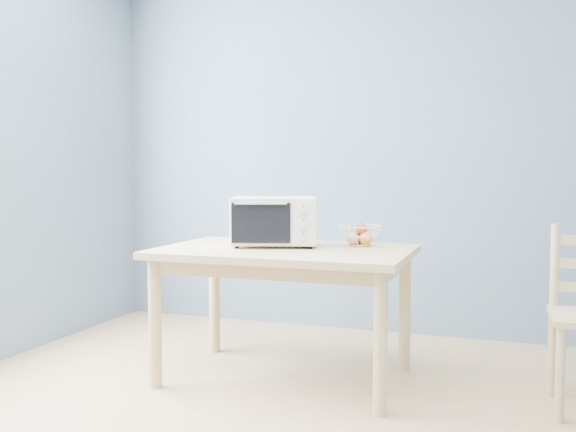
% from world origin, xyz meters
% --- Properties ---
extents(room, '(4.01, 4.51, 2.61)m').
position_xyz_m(room, '(0.00, 0.00, 1.30)').
color(room, tan).
rests_on(room, ground).
extents(dining_table, '(1.40, 0.90, 0.75)m').
position_xyz_m(dining_table, '(-0.21, 0.99, 0.65)').
color(dining_table, tan).
rests_on(dining_table, ground).
extents(toaster_oven, '(0.56, 0.47, 0.28)m').
position_xyz_m(toaster_oven, '(-0.32, 1.06, 0.90)').
color(toaster_oven, silver).
rests_on(toaster_oven, dining_table).
extents(fruit_basket, '(0.27, 0.27, 0.13)m').
position_xyz_m(fruit_basket, '(0.16, 1.25, 0.81)').
color(fruit_basket, white).
rests_on(fruit_basket, dining_table).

